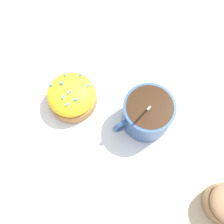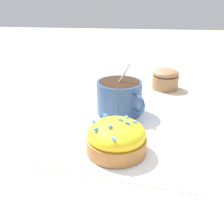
# 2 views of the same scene
# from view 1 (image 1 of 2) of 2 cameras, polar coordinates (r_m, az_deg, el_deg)

# --- Properties ---
(ground_plane) EXTENTS (3.00, 3.00, 0.00)m
(ground_plane) POSITION_cam_1_polar(r_m,az_deg,el_deg) (0.53, -0.83, -0.12)
(ground_plane) COLOR #C6B793
(paper_napkin) EXTENTS (0.33, 0.32, 0.00)m
(paper_napkin) POSITION_cam_1_polar(r_m,az_deg,el_deg) (0.53, -0.83, -0.06)
(paper_napkin) COLOR white
(paper_napkin) RESTS_ON ground_plane
(coffee_cup) EXTENTS (0.10, 0.10, 0.11)m
(coffee_cup) POSITION_cam_1_polar(r_m,az_deg,el_deg) (0.49, 7.66, -0.24)
(coffee_cup) COLOR #335184
(coffee_cup) RESTS_ON paper_napkin
(frosted_pastry) EXTENTS (0.10, 0.10, 0.06)m
(frosted_pastry) POSITION_cam_1_polar(r_m,az_deg,el_deg) (0.52, -8.61, 3.81)
(frosted_pastry) COLOR #B2753D
(frosted_pastry) RESTS_ON paper_napkin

